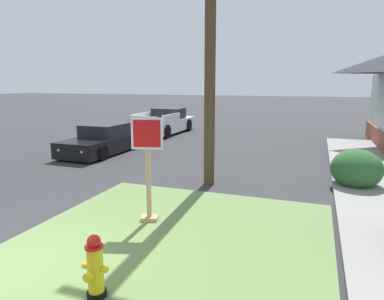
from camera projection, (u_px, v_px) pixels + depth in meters
ground_plane at (5, 273)px, 5.54m from camera, size 160.00×160.00×0.00m
grass_corner_patch at (173, 240)px, 6.59m from camera, size 5.79×5.91×0.08m
sidewalk_strip at (376, 192)px, 9.47m from camera, size 2.20×18.43×0.12m
fire_hydrant at (95, 268)px, 4.71m from camera, size 0.38×0.34×0.91m
stop_sign at (148, 173)px, 7.27m from camera, size 0.64×0.37×2.22m
manhole_cover at (114, 212)px, 8.13m from camera, size 0.70×0.70×0.02m
parked_sedan_black at (105, 140)px, 15.06m from camera, size 1.94×4.47×1.25m
pickup_truck_white at (164, 123)px, 20.75m from camera, size 2.22×5.39×1.48m
utility_pole at (211, 0)px, 9.42m from camera, size 1.58×0.32×10.09m
shrub_by_curb at (357, 169)px, 9.90m from camera, size 1.42×1.42×1.14m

